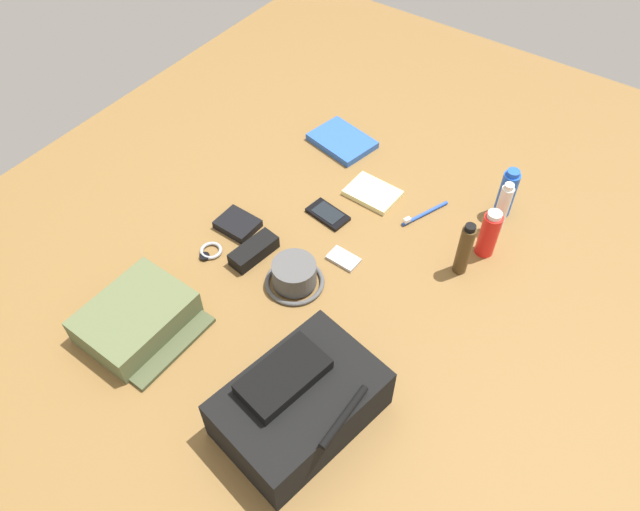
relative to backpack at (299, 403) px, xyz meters
name	(u,v)px	position (x,y,z in m)	size (l,w,h in m)	color
ground_plane	(320,268)	(-0.38, -0.22, -0.08)	(2.64, 2.02, 0.02)	brown
backpack	(299,403)	(0.00, 0.00, 0.00)	(0.38, 0.29, 0.16)	black
toiletry_pouch	(137,319)	(0.04, -0.47, -0.03)	(0.26, 0.25, 0.08)	#56603D
bucket_hat	(294,275)	(-0.29, -0.24, -0.04)	(0.16, 0.16, 0.07)	#4D4D4D
deodorant_spray	(507,193)	(-0.85, 0.10, 0.01)	(0.05, 0.05, 0.16)	blue
toothpaste_tube	(502,208)	(-0.78, 0.11, 0.01)	(0.03, 0.03, 0.17)	white
sunscreen_spray	(489,234)	(-0.68, 0.12, 0.00)	(0.05, 0.05, 0.15)	red
cologne_bottle	(464,249)	(-0.59, 0.10, 0.01)	(0.04, 0.04, 0.17)	#473319
paperback_novel	(342,141)	(-0.84, -0.45, -0.06)	(0.18, 0.22, 0.02)	blue
cell_phone	(328,214)	(-0.55, -0.30, -0.06)	(0.08, 0.13, 0.01)	black
media_player	(343,259)	(-0.43, -0.18, -0.06)	(0.05, 0.09, 0.01)	#B7B7BC
wristwatch	(210,251)	(-0.25, -0.49, -0.06)	(0.07, 0.06, 0.01)	#99999E
toothbrush	(422,214)	(-0.70, -0.08, -0.06)	(0.16, 0.07, 0.02)	blue
wallet	(238,224)	(-0.36, -0.49, -0.06)	(0.09, 0.11, 0.02)	black
notepad	(373,193)	(-0.70, -0.25, -0.06)	(0.11, 0.15, 0.02)	beige
sunglasses_case	(254,251)	(-0.31, -0.38, -0.05)	(0.14, 0.06, 0.04)	black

